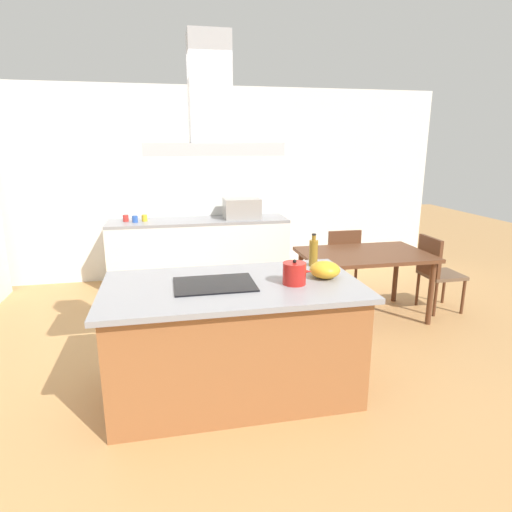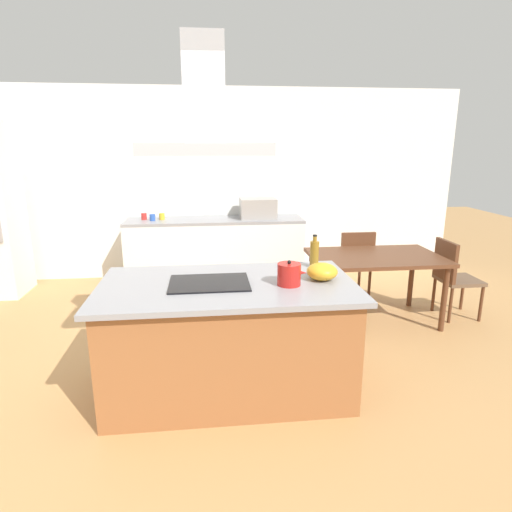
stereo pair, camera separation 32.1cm
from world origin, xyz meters
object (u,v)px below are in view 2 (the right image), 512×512
at_px(cooktop, 209,283).
at_px(olive_oil_bottle, 314,254).
at_px(chair_at_right_end, 453,274).
at_px(dining_table, 375,263).
at_px(countertop_microwave, 258,208).
at_px(mixing_bowl, 322,271).
at_px(coffee_mug_yellow, 162,216).
at_px(coffee_mug_red, 144,216).
at_px(range_hood, 205,117).
at_px(tea_kettle, 289,274).
at_px(coffee_mug_blue, 152,217).
at_px(chair_facing_back_wall, 354,261).

bearing_deg(cooktop, olive_oil_bottle, 21.21).
bearing_deg(olive_oil_bottle, chair_at_right_end, 25.53).
relative_size(cooktop, dining_table, 0.43).
distance_m(countertop_microwave, chair_at_right_end, 2.66).
height_order(mixing_bowl, coffee_mug_yellow, mixing_bowl).
xyz_separation_m(coffee_mug_red, dining_table, (2.68, -1.72, -0.28)).
xyz_separation_m(dining_table, range_hood, (-1.81, -1.22, 1.43)).
distance_m(mixing_bowl, coffee_mug_red, 3.42).
distance_m(tea_kettle, dining_table, 1.82).
height_order(olive_oil_bottle, chair_at_right_end, olive_oil_bottle).
distance_m(coffee_mug_blue, chair_facing_back_wall, 2.77).
bearing_deg(coffee_mug_yellow, countertop_microwave, -1.26).
bearing_deg(olive_oil_bottle, range_hood, -158.79).
height_order(coffee_mug_blue, coffee_mug_yellow, same).
height_order(countertop_microwave, chair_at_right_end, countertop_microwave).
height_order(chair_at_right_end, range_hood, range_hood).
relative_size(coffee_mug_yellow, dining_table, 0.06).
height_order(cooktop, coffee_mug_red, coffee_mug_red).
bearing_deg(tea_kettle, countertop_microwave, 87.63).
distance_m(coffee_mug_yellow, range_hood, 3.19).
xyz_separation_m(coffee_mug_red, chair_facing_back_wall, (2.68, -1.06, -0.44)).
bearing_deg(coffee_mug_red, olive_oil_bottle, -55.74).
xyz_separation_m(tea_kettle, countertop_microwave, (0.12, 2.98, 0.06)).
xyz_separation_m(tea_kettle, coffee_mug_yellow, (-1.22, 3.01, -0.04)).
xyz_separation_m(dining_table, chair_at_right_end, (0.92, 0.00, -0.16)).
height_order(tea_kettle, range_hood, range_hood).
bearing_deg(range_hood, coffee_mug_yellow, 102.12).
height_order(cooktop, chair_facing_back_wall, cooktop).
distance_m(cooktop, dining_table, 2.20).
distance_m(dining_table, range_hood, 2.61).
bearing_deg(chair_facing_back_wall, olive_oil_bottle, -120.72).
bearing_deg(range_hood, coffee_mug_red, 106.52).
relative_size(countertop_microwave, coffee_mug_blue, 5.56).
height_order(coffee_mug_red, coffee_mug_yellow, same).
relative_size(mixing_bowl, chair_facing_back_wall, 0.27).
relative_size(olive_oil_bottle, coffee_mug_yellow, 3.14).
distance_m(mixing_bowl, chair_facing_back_wall, 2.16).
height_order(olive_oil_bottle, dining_table, olive_oil_bottle).
xyz_separation_m(mixing_bowl, coffee_mug_blue, (-1.62, 2.85, -0.02)).
relative_size(tea_kettle, mixing_bowl, 0.95).
bearing_deg(countertop_microwave, tea_kettle, -92.37).
bearing_deg(cooktop, countertop_microwave, 76.03).
bearing_deg(coffee_mug_blue, chair_at_right_end, -25.07).
bearing_deg(chair_at_right_end, coffee_mug_blue, 154.93).
bearing_deg(countertop_microwave, chair_at_right_end, -39.54).
bearing_deg(coffee_mug_yellow, olive_oil_bottle, -59.32).
xyz_separation_m(countertop_microwave, coffee_mug_yellow, (-1.34, 0.03, -0.09)).
distance_m(cooktop, range_hood, 1.20).
distance_m(mixing_bowl, range_hood, 1.43).
distance_m(olive_oil_bottle, dining_table, 1.31).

